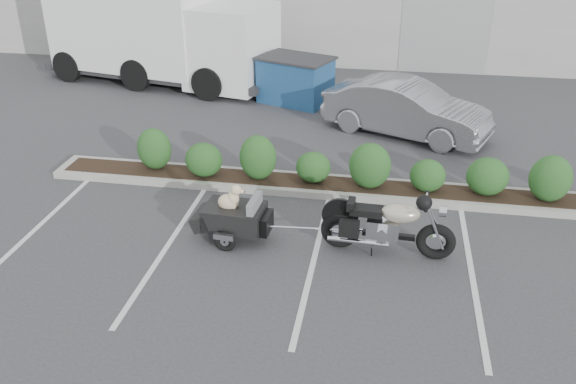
% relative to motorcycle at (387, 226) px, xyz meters
% --- Properties ---
extents(ground, '(90.00, 90.00, 0.00)m').
position_rel_motorcycle_xyz_m(ground, '(-2.43, 0.15, -0.55)').
color(ground, '#38383A').
rests_on(ground, ground).
extents(planter_kerb, '(12.00, 1.00, 0.15)m').
position_rel_motorcycle_xyz_m(planter_kerb, '(-1.43, 2.35, -0.47)').
color(planter_kerb, '#9E9E93').
rests_on(planter_kerb, ground).
extents(motorcycle, '(2.39, 0.81, 1.37)m').
position_rel_motorcycle_xyz_m(motorcycle, '(0.00, 0.00, 0.00)').
color(motorcycle, black).
rests_on(motorcycle, ground).
extents(pet_trailer, '(1.91, 1.07, 1.14)m').
position_rel_motorcycle_xyz_m(pet_trailer, '(-2.78, 0.03, -0.07)').
color(pet_trailer, black).
rests_on(pet_trailer, ground).
extents(sedan, '(4.55, 3.05, 1.42)m').
position_rel_motorcycle_xyz_m(sedan, '(0.32, 5.93, 0.16)').
color(sedan, '#A5A6AC').
rests_on(sedan, ground).
extents(dumpster, '(2.46, 2.08, 1.37)m').
position_rel_motorcycle_xyz_m(dumpster, '(-2.94, 8.11, 0.15)').
color(dumpster, navy).
rests_on(dumpster, ground).
extents(delivery_truck, '(8.21, 4.15, 3.60)m').
position_rel_motorcycle_xyz_m(delivery_truck, '(-7.67, 9.58, 1.18)').
color(delivery_truck, white).
rests_on(delivery_truck, ground).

